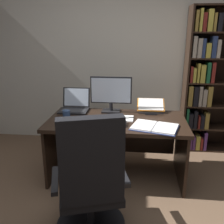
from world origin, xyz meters
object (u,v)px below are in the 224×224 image
Objects in this scene: office_chair at (91,188)px; notepad at (127,118)px; keyboard at (106,123)px; coffee_mug at (66,114)px; open_binder at (155,127)px; bookshelf at (207,82)px; laptop at (75,106)px; computer_mouse at (79,122)px; monitor at (111,94)px; pen at (128,118)px; desk at (117,133)px; reading_stand_with_book at (151,106)px.

office_chair is 1.05m from notepad.
keyboard is 4.82× the size of coffee_mug.
open_binder is at bearing 37.17° from office_chair.
laptop is (-1.72, -0.61, -0.22)m from bookshelf.
notepad is (0.50, 0.20, -0.02)m from computer_mouse.
office_chair reaches higher than notepad.
open_binder is at bearing -13.04° from coffee_mug.
bookshelf is 1.39m from notepad.
monitor is at bearing -154.03° from bookshelf.
bookshelf is 1.38m from pen.
desk is 4.46× the size of laptop.
laptop is 1.65× the size of notepad.
pen is at bearing 0.00° from notepad.
monitor is 3.57× the size of pen.
office_chair reaches higher than laptop.
coffee_mug is at bearing -177.20° from open_binder.
pen is (0.22, 0.20, 0.00)m from keyboard.
reading_stand_with_book is at bearing 49.68° from pen.
bookshelf reaches higher than reading_stand_with_book.
reading_stand_with_book is (0.94, 0.05, 0.02)m from laptop.
bookshelf reaches higher than keyboard.
reading_stand_with_book is 0.56m from open_binder.
monitor reaches higher than reading_stand_with_book.
office_chair is 0.94m from open_binder.
monitor reaches higher than coffee_mug.
notepad is (-0.28, -0.31, -0.07)m from reading_stand_with_book.
office_chair reaches higher than desk.
bookshelf reaches higher than desk.
monitor reaches higher than pen.
desk is 0.23m from notepad.
reading_stand_with_book is at bearing 47.58° from notepad.
office_chair is at bearing -70.82° from computer_mouse.
desk is 7.34× the size of notepad.
keyboard is 4.04× the size of computer_mouse.
office_chair is (-0.12, -1.03, -0.06)m from desk.
reading_stand_with_book is (0.39, 0.26, 0.27)m from desk.
open_binder is 3.77× the size of pen.
reading_stand_with_book is 0.41m from pen.
office_chair is at bearing -70.89° from laptop.
computer_mouse is at bearing 92.19° from office_chair.
desk is 11.01× the size of pen.
bookshelf is 22.77× the size of coffee_mug.
coffee_mug is (-0.46, 0.96, 0.29)m from office_chair.
pen is (-1.04, -0.86, -0.26)m from bookshelf.
notepad is at bearing 21.86° from computer_mouse.
coffee_mug reaches higher than keyboard.
keyboard is (-0.10, -0.25, 0.20)m from desk.
monitor is at bearing 115.45° from desk.
monitor is (-0.10, 0.20, 0.41)m from desk.
computer_mouse is 0.20× the size of open_binder.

